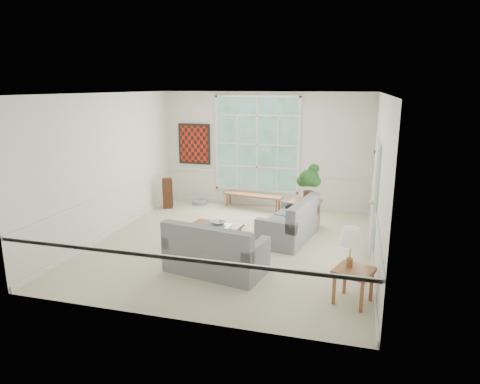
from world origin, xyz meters
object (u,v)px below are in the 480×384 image
(loveseat_front, at_px, (216,247))
(end_table, at_px, (305,214))
(side_table, at_px, (353,286))
(coffee_table, at_px, (216,234))
(loveseat_right, at_px, (289,219))

(loveseat_front, bearing_deg, end_table, 77.67)
(end_table, relative_size, side_table, 1.18)
(coffee_table, bearing_deg, side_table, -27.82)
(coffee_table, relative_size, side_table, 1.93)
(loveseat_right, distance_m, loveseat_front, 2.13)
(loveseat_right, relative_size, coffee_table, 1.58)
(loveseat_front, distance_m, coffee_table, 1.43)
(loveseat_front, relative_size, coffee_table, 1.63)
(end_table, bearing_deg, coffee_table, -138.13)
(loveseat_front, relative_size, end_table, 2.68)
(loveseat_right, distance_m, end_table, 0.93)
(coffee_table, distance_m, side_table, 3.30)
(end_table, distance_m, side_table, 3.48)
(loveseat_right, xyz_separation_m, loveseat_front, (-0.95, -1.91, 0.01))
(loveseat_front, height_order, coffee_table, loveseat_front)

